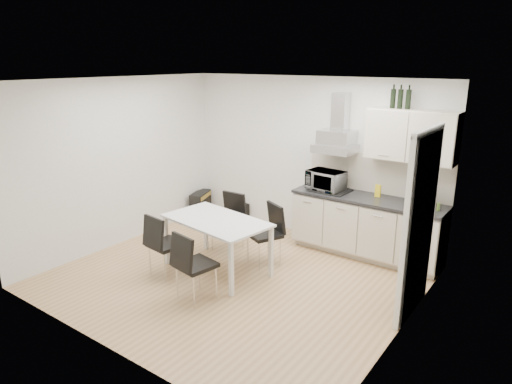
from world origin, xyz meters
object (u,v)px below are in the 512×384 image
chair_far_left (227,223)px  floor_speaker (243,212)px  dining_table (217,225)px  guitar_amp (200,204)px  chair_far_right (264,235)px  kitchenette (371,203)px  chair_near_right (196,266)px  chair_near_left (167,245)px

chair_far_left → floor_speaker: 1.40m
dining_table → guitar_amp: 2.44m
chair_far_right → kitchenette: bearing=-108.1°
kitchenette → chair_far_right: kitchenette is taller
chair_far_left → chair_far_right: (0.75, -0.09, 0.00)m
chair_far_left → chair_far_right: size_ratio=1.00×
chair_near_right → guitar_amp: bearing=141.8°
chair_near_right → chair_far_left: bearing=125.1°
chair_far_left → chair_near_right: same height
chair_near_right → floor_speaker: chair_near_right is taller
chair_far_right → chair_near_left: 1.37m
chair_far_left → kitchenette: bearing=-152.9°
chair_near_left → chair_near_right: size_ratio=1.00×
chair_near_right → guitar_amp: (-2.09, 2.36, -0.22)m
chair_far_left → chair_near_left: 1.16m
dining_table → chair_far_left: bearing=125.9°
guitar_amp → chair_far_right: bearing=-45.5°
dining_table → chair_near_left: chair_near_left is taller
floor_speaker → chair_far_right: bearing=-33.4°
chair_far_right → floor_speaker: chair_far_right is taller
guitar_amp → chair_near_left: bearing=-77.5°
dining_table → chair_near_left: (-0.45, -0.51, -0.23)m
chair_near_left → floor_speaker: bearing=109.4°
chair_near_right → guitar_amp: size_ratio=1.52×
chair_far_right → chair_near_right: 1.30m
dining_table → chair_far_left: 0.76m
floor_speaker → guitar_amp: bearing=-152.8°
kitchenette → guitar_amp: 3.36m
chair_far_right → chair_near_right: bearing=111.1°
chair_near_right → guitar_amp: 3.17m
dining_table → chair_far_left: chair_far_left is taller
chair_far_left → chair_near_right: size_ratio=1.00×
chair_far_left → dining_table: bearing=115.0°
chair_near_left → guitar_amp: (-1.33, 2.12, -0.22)m
chair_near_left → guitar_amp: 2.51m
dining_table → floor_speaker: dining_table is taller
chair_far_left → chair_far_right: bearing=170.2°
chair_near_right → dining_table: bearing=122.6°
chair_far_left → guitar_amp: (-1.45, 0.97, -0.22)m
chair_near_left → chair_near_right: 0.80m
dining_table → chair_far_right: size_ratio=1.77×
kitchenette → chair_far_right: 1.64m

